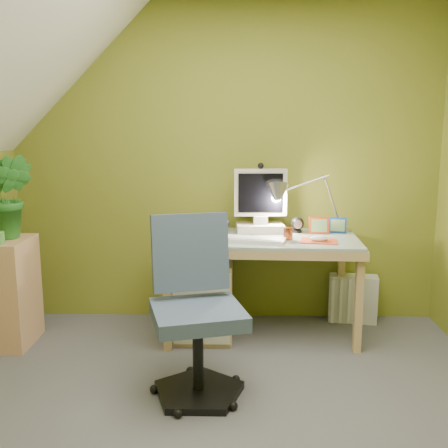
{
  "coord_description": "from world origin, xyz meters",
  "views": [
    {
      "loc": [
        0.07,
        -2.35,
        1.48
      ],
      "look_at": [
        0.0,
        1.0,
        0.85
      ],
      "focal_mm": 42.0,
      "sensor_mm": 36.0,
      "label": 1
    }
  ],
  "objects_px": {
    "desk_lamp": "(323,191)",
    "side_ledge": "(11,292)",
    "potted_plant": "(9,197)",
    "desk": "(260,286)",
    "task_chair": "(198,311)",
    "monitor": "(260,195)",
    "radiator": "(353,298)"
  },
  "relations": [
    {
      "from": "desk_lamp",
      "to": "task_chair",
      "type": "xyz_separation_m",
      "value": [
        -0.83,
        -1.06,
        -0.53
      ]
    },
    {
      "from": "desk_lamp",
      "to": "side_ledge",
      "type": "height_order",
      "value": "desk_lamp"
    },
    {
      "from": "potted_plant",
      "to": "radiator",
      "type": "xyz_separation_m",
      "value": [
        2.41,
        0.42,
        -0.83
      ]
    },
    {
      "from": "monitor",
      "to": "task_chair",
      "type": "bearing_deg",
      "value": -113.05
    },
    {
      "from": "desk",
      "to": "side_ledge",
      "type": "relative_size",
      "value": 1.82
    },
    {
      "from": "potted_plant",
      "to": "desk_lamp",
      "type": "bearing_deg",
      "value": 8.82
    },
    {
      "from": "desk",
      "to": "task_chair",
      "type": "xyz_separation_m",
      "value": [
        -0.38,
        -0.88,
        0.13
      ]
    },
    {
      "from": "side_ledge",
      "to": "desk",
      "type": "bearing_deg",
      "value": 6.75
    },
    {
      "from": "monitor",
      "to": "radiator",
      "type": "bearing_deg",
      "value": 3.88
    },
    {
      "from": "desk",
      "to": "potted_plant",
      "type": "height_order",
      "value": "potted_plant"
    },
    {
      "from": "monitor",
      "to": "potted_plant",
      "type": "bearing_deg",
      "value": -172.12
    },
    {
      "from": "desk",
      "to": "radiator",
      "type": "distance_m",
      "value": 0.79
    },
    {
      "from": "monitor",
      "to": "desk_lamp",
      "type": "distance_m",
      "value": 0.45
    },
    {
      "from": "potted_plant",
      "to": "task_chair",
      "type": "distance_m",
      "value": 1.59
    },
    {
      "from": "desk",
      "to": "desk_lamp",
      "type": "xyz_separation_m",
      "value": [
        0.45,
        0.18,
        0.66
      ]
    },
    {
      "from": "side_ledge",
      "to": "task_chair",
      "type": "bearing_deg",
      "value": -27.33
    },
    {
      "from": "desk_lamp",
      "to": "potted_plant",
      "type": "distance_m",
      "value": 2.17
    },
    {
      "from": "desk_lamp",
      "to": "potted_plant",
      "type": "xyz_separation_m",
      "value": [
        -2.14,
        -0.33,
        -0.0
      ]
    },
    {
      "from": "potted_plant",
      "to": "task_chair",
      "type": "relative_size",
      "value": 0.57
    },
    {
      "from": "task_chair",
      "to": "potted_plant",
      "type": "bearing_deg",
      "value": 135.46
    },
    {
      "from": "task_chair",
      "to": "side_ledge",
      "type": "bearing_deg",
      "value": 137.41
    },
    {
      "from": "desk_lamp",
      "to": "desk",
      "type": "bearing_deg",
      "value": -161.5
    },
    {
      "from": "desk_lamp",
      "to": "task_chair",
      "type": "bearing_deg",
      "value": -131.37
    },
    {
      "from": "monitor",
      "to": "side_ledge",
      "type": "xyz_separation_m",
      "value": [
        -1.7,
        -0.38,
        -0.62
      ]
    },
    {
      "from": "desk",
      "to": "side_ledge",
      "type": "height_order",
      "value": "side_ledge"
    },
    {
      "from": "monitor",
      "to": "side_ledge",
      "type": "height_order",
      "value": "monitor"
    },
    {
      "from": "desk",
      "to": "task_chair",
      "type": "relative_size",
      "value": 1.36
    },
    {
      "from": "side_ledge",
      "to": "potted_plant",
      "type": "distance_m",
      "value": 0.65
    },
    {
      "from": "desk",
      "to": "side_ledge",
      "type": "distance_m",
      "value": 1.72
    },
    {
      "from": "desk",
      "to": "side_ledge",
      "type": "xyz_separation_m",
      "value": [
        -1.7,
        -0.2,
        0.01
      ]
    },
    {
      "from": "desk_lamp",
      "to": "side_ledge",
      "type": "relative_size",
      "value": 0.83
    },
    {
      "from": "desk",
      "to": "desk_lamp",
      "type": "relative_size",
      "value": 2.21
    }
  ]
}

